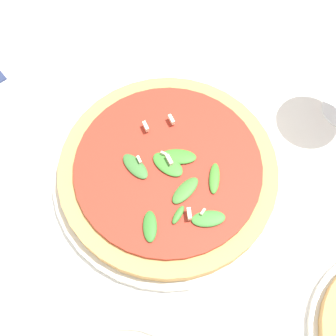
# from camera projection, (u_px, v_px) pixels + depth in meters

# --- Properties ---
(ground_plane) EXTENTS (6.00, 6.00, 0.00)m
(ground_plane) POSITION_uv_depth(u_px,v_px,m) (141.00, 173.00, 0.65)
(ground_plane) COLOR white
(pizza_arugula_main) EXTENTS (0.31, 0.31, 0.05)m
(pizza_arugula_main) POSITION_uv_depth(u_px,v_px,m) (168.00, 172.00, 0.63)
(pizza_arugula_main) COLOR silver
(pizza_arugula_main) RESTS_ON ground_plane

